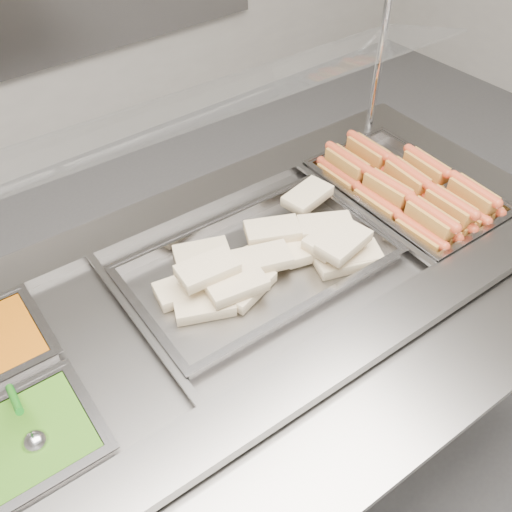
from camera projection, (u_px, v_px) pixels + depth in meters
ground at (338, 504)px, 1.93m from camera, size 6.00×6.00×0.00m
steam_counter at (243, 370)px, 1.80m from camera, size 1.90×0.90×0.89m
tray_rail at (375, 420)px, 1.22m from camera, size 1.79×0.45×0.05m
sneeze_guard at (187, 112)px, 1.37m from camera, size 1.64×0.36×0.44m
pan_hotdogs at (404, 197)px, 1.78m from camera, size 0.36×0.56×0.10m
pan_wraps at (259, 268)px, 1.53m from camera, size 0.69×0.43×0.07m
pan_peas at (24, 453)px, 1.16m from camera, size 0.31×0.25×0.10m
hotdogs_in_buns at (406, 189)px, 1.73m from camera, size 0.30×0.52×0.12m
tortilla_wraps at (275, 256)px, 1.51m from camera, size 0.63×0.39×0.10m
serving_spoon at (32, 435)px, 1.14m from camera, size 0.06×0.18×0.14m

